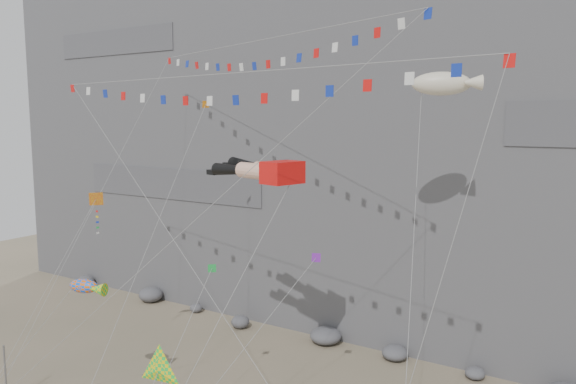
% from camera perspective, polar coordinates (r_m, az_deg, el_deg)
% --- Properties ---
extents(cliff, '(80.00, 28.00, 50.00)m').
position_cam_1_polar(cliff, '(58.25, 11.28, 13.90)').
color(cliff, slate).
rests_on(cliff, ground).
extents(talus_boulders, '(60.00, 3.00, 1.20)m').
position_cam_1_polar(talus_boulders, '(47.62, 3.85, -14.41)').
color(talus_boulders, '#5C5C61').
rests_on(talus_boulders, ground).
extents(anchor_pole_left, '(0.12, 0.12, 3.92)m').
position_cam_1_polar(anchor_pole_left, '(42.16, -26.77, -16.22)').
color(anchor_pole_left, gray).
rests_on(anchor_pole_left, ground).
extents(legs_kite, '(7.50, 15.65, 20.07)m').
position_cam_1_polar(legs_kite, '(33.88, -2.88, 2.22)').
color(legs_kite, red).
rests_on(legs_kite, ground).
extents(flag_banner_upper, '(26.42, 18.46, 29.61)m').
position_cam_1_polar(flag_banner_upper, '(39.39, -2.81, 15.12)').
color(flag_banner_upper, red).
rests_on(flag_banner_upper, ground).
extents(flag_banner_lower, '(31.22, 6.11, 23.78)m').
position_cam_1_polar(flag_banner_lower, '(32.18, -6.70, 11.79)').
color(flag_banner_lower, red).
rests_on(flag_banner_lower, ground).
extents(harlequin_kite, '(2.10, 10.08, 15.49)m').
position_cam_1_polar(harlequin_kite, '(42.23, -18.94, -0.73)').
color(harlequin_kite, red).
rests_on(harlequin_kite, ground).
extents(fish_windsock, '(8.45, 4.23, 10.89)m').
position_cam_1_polar(fish_windsock, '(37.41, -20.05, -8.99)').
color(fish_windsock, orange).
rests_on(fish_windsock, ground).
extents(delta_kite, '(2.53, 3.40, 8.34)m').
position_cam_1_polar(delta_kite, '(27.76, -13.02, -17.24)').
color(delta_kite, yellow).
rests_on(delta_kite, ground).
extents(blimp_windsock, '(5.23, 14.94, 24.50)m').
position_cam_1_polar(blimp_windsock, '(34.55, 15.32, 10.51)').
color(blimp_windsock, '#EEE1C3').
rests_on(blimp_windsock, ground).
extents(small_kite_a, '(4.36, 17.50, 25.90)m').
position_cam_1_polar(small_kite_a, '(41.29, -8.63, 8.13)').
color(small_kite_a, orange).
rests_on(small_kite_a, ground).
extents(small_kite_b, '(4.46, 12.90, 16.34)m').
position_cam_1_polar(small_kite_b, '(33.44, 2.61, -7.01)').
color(small_kite_b, purple).
rests_on(small_kite_b, ground).
extents(small_kite_c, '(1.83, 9.98, 13.24)m').
position_cam_1_polar(small_kite_c, '(34.48, -7.87, -8.02)').
color(small_kite_c, green).
rests_on(small_kite_c, ground).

